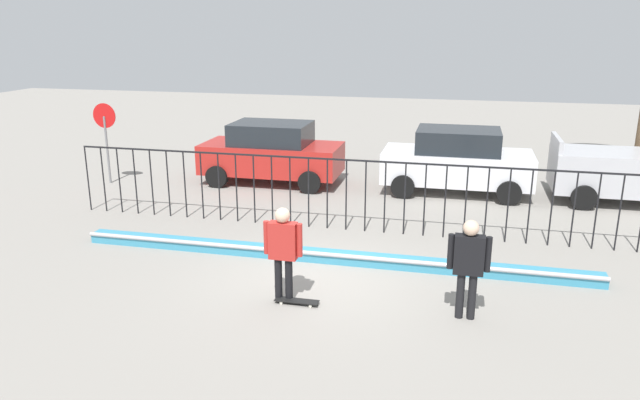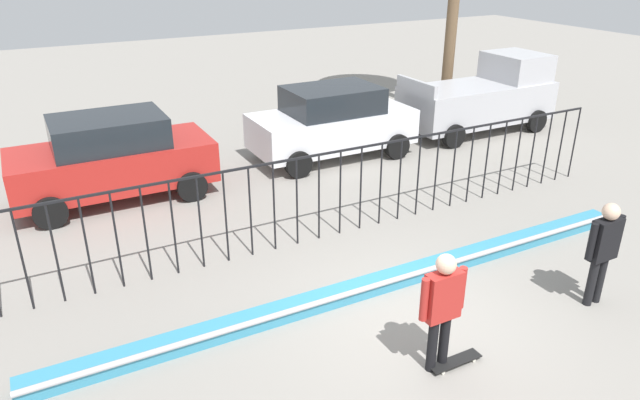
{
  "view_description": "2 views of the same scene",
  "coord_description": "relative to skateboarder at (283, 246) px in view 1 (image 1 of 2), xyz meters",
  "views": [
    {
      "loc": [
        2.6,
        -10.65,
        4.85
      ],
      "look_at": [
        -0.38,
        1.88,
        1.05
      ],
      "focal_mm": 33.81,
      "sensor_mm": 36.0,
      "label": 1
    },
    {
      "loc": [
        -4.72,
        -5.94,
        5.35
      ],
      "look_at": [
        -0.39,
        2.24,
        1.21
      ],
      "focal_mm": 32.59,
      "sensor_mm": 36.0,
      "label": 2
    }
  ],
  "objects": [
    {
      "name": "skateboarder",
      "position": [
        0.0,
        0.0,
        0.0
      ],
      "size": [
        0.71,
        0.27,
        1.76
      ],
      "rotation": [
        0.0,
        0.0,
        -0.31
      ],
      "color": "black",
      "rests_on": "ground"
    },
    {
      "name": "skateboard",
      "position": [
        0.26,
        -0.09,
        -1.0
      ],
      "size": [
        0.8,
        0.2,
        0.07
      ],
      "rotation": [
        0.0,
        0.0,
        0.24
      ],
      "color": "black",
      "rests_on": "ground"
    },
    {
      "name": "parked_car_white",
      "position": [
        2.87,
        8.14,
        -0.08
      ],
      "size": [
        4.3,
        2.12,
        1.9
      ],
      "rotation": [
        0.0,
        0.0,
        -0.03
      ],
      "color": "silver",
      "rests_on": "ground"
    },
    {
      "name": "perimeter_fence",
      "position": [
        0.35,
        4.1,
        0.03
      ],
      "size": [
        14.04,
        0.04,
        1.76
      ],
      "color": "black",
      "rests_on": "ground"
    },
    {
      "name": "bowl_coping_ledge",
      "position": [
        0.35,
        2.0,
        -0.94
      ],
      "size": [
        11.0,
        0.4,
        0.27
      ],
      "color": "teal",
      "rests_on": "ground"
    },
    {
      "name": "camera_operator",
      "position": [
        3.2,
        0.07,
        -0.0
      ],
      "size": [
        0.71,
        0.27,
        1.76
      ],
      "rotation": [
        0.0,
        0.0,
        2.81
      ],
      "color": "black",
      "rests_on": "ground"
    },
    {
      "name": "ground_plane",
      "position": [
        0.35,
        1.08,
        -1.06
      ],
      "size": [
        60.0,
        60.0,
        0.0
      ],
      "primitive_type": "plane",
      "color": "gray"
    },
    {
      "name": "stop_sign",
      "position": [
        -7.74,
        6.79,
        0.56
      ],
      "size": [
        0.76,
        0.07,
        2.5
      ],
      "color": "slate",
      "rests_on": "ground"
    },
    {
      "name": "parked_car_red",
      "position": [
        -2.78,
        8.0,
        -0.08
      ],
      "size": [
        4.3,
        2.12,
        1.9
      ],
      "rotation": [
        0.0,
        0.0,
        0.06
      ],
      "color": "#B2231E",
      "rests_on": "ground"
    }
  ]
}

